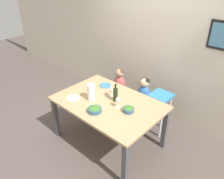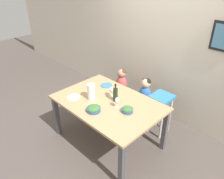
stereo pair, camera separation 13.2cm
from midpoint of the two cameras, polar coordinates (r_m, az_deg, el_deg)
The scene contains 16 objects.
ground_plane at distance 3.79m, azimuth 0.12°, elevation -13.09°, with size 14.00×14.00×0.00m, color #564C47.
wall_back at distance 4.02m, azimuth 13.84°, elevation 11.17°, with size 10.00×0.09×2.70m.
dining_table at distance 3.36m, azimuth 0.13°, elevation -4.52°, with size 1.61×1.10×0.77m.
chair_far_left at distance 4.26m, azimuth 3.29°, elevation -1.28°, with size 0.38×0.40×0.46m.
chair_far_center at distance 3.97m, azimuth 9.29°, elevation -4.20°, with size 0.38×0.40×0.46m.
chair_right_highchair at distance 3.72m, azimuth 13.68°, elevation -3.84°, with size 0.33×0.34×0.74m.
person_child_left at distance 4.10m, azimuth 3.43°, elevation 2.50°, with size 0.22×0.19×0.46m.
person_child_center at distance 3.80m, azimuth 9.69°, elevation -0.24°, with size 0.22×0.19×0.46m.
wine_bottle at distance 3.28m, azimuth 2.04°, elevation -1.27°, with size 0.07×0.07×0.29m.
paper_towel_roll at distance 3.32m, azimuth -4.32°, elevation -0.60°, with size 0.11×0.11×0.26m.
wine_glass_near at distance 3.13m, azimuth 2.55°, elevation -2.92°, with size 0.07×0.07×0.17m.
wine_glass_far at distance 3.39m, azimuth 0.96°, elevation -0.12°, with size 0.07×0.07×0.17m.
salad_bowl_large at distance 3.09m, azimuth -3.59°, elevation -5.10°, with size 0.20×0.20×0.08m.
salad_bowl_small at distance 3.08m, azimuth 5.27°, elevation -5.29°, with size 0.16×0.16×0.08m.
dinner_plate_front_left at distance 3.45m, azimuth -8.90°, elevation -2.00°, with size 0.20×0.20×0.01m.
dinner_plate_back_left at distance 3.75m, azimuth -0.42°, elevation 1.10°, with size 0.20×0.20×0.01m.
Camera 2 is at (2.01, -1.93, 2.57)m, focal length 35.00 mm.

